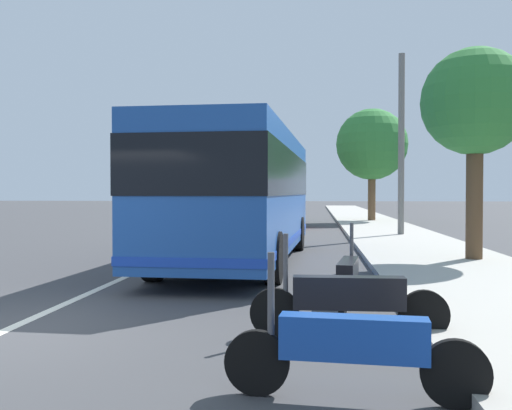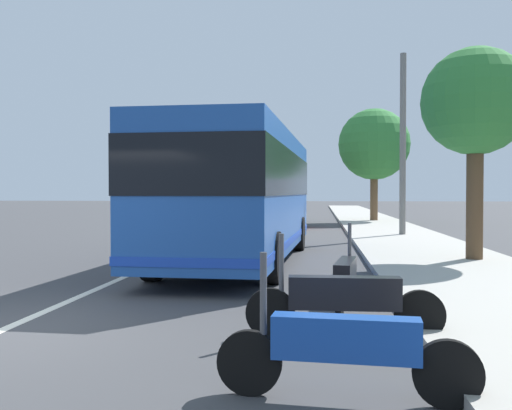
{
  "view_description": "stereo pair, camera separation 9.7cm",
  "coord_description": "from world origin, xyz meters",
  "px_view_note": "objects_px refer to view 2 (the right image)",
  "views": [
    {
      "loc": [
        -6.82,
        -3.88,
        1.74
      ],
      "look_at": [
        7.8,
        -2.37,
        1.42
      ],
      "focal_mm": 40.48,
      "sensor_mm": 36.0,
      "label": 1
    },
    {
      "loc": [
        -6.81,
        -3.97,
        1.74
      ],
      "look_at": [
        7.8,
        -2.37,
        1.42
      ],
      "focal_mm": 40.48,
      "sensor_mm": 36.0,
      "label": 2
    }
  ],
  "objects_px": {
    "motorcycle_angled": "(343,299)",
    "car_far_distant": "(280,210)",
    "car_side_street": "(283,214)",
    "coach_bus": "(241,190)",
    "motorcycle_far_end": "(344,347)",
    "roadside_tree_mid_block": "(475,104)",
    "utility_pole": "(403,146)",
    "roadside_tree_far_block": "(374,145)",
    "motorcycle_nearest_curb": "(346,276)"
  },
  "relations": [
    {
      "from": "motorcycle_angled",
      "to": "car_far_distant",
      "type": "distance_m",
      "value": 26.68
    },
    {
      "from": "car_side_street",
      "to": "coach_bus",
      "type": "bearing_deg",
      "value": 177.88
    },
    {
      "from": "motorcycle_far_end",
      "to": "roadside_tree_mid_block",
      "type": "xyz_separation_m",
      "value": [
        9.52,
        -3.5,
        3.4
      ]
    },
    {
      "from": "motorcycle_far_end",
      "to": "motorcycle_angled",
      "type": "relative_size",
      "value": 0.93
    },
    {
      "from": "utility_pole",
      "to": "coach_bus",
      "type": "bearing_deg",
      "value": 148.65
    },
    {
      "from": "motorcycle_angled",
      "to": "roadside_tree_far_block",
      "type": "bearing_deg",
      "value": -97.53
    },
    {
      "from": "coach_bus",
      "to": "motorcycle_nearest_curb",
      "type": "height_order",
      "value": "coach_bus"
    },
    {
      "from": "coach_bus",
      "to": "motorcycle_angled",
      "type": "relative_size",
      "value": 4.34
    },
    {
      "from": "car_far_distant",
      "to": "car_side_street",
      "type": "relative_size",
      "value": 0.99
    },
    {
      "from": "roadside_tree_mid_block",
      "to": "roadside_tree_far_block",
      "type": "height_order",
      "value": "roadside_tree_far_block"
    },
    {
      "from": "car_far_distant",
      "to": "roadside_tree_far_block",
      "type": "xyz_separation_m",
      "value": [
        0.38,
        -5.39,
        3.76
      ]
    },
    {
      "from": "car_far_distant",
      "to": "car_side_street",
      "type": "height_order",
      "value": "car_far_distant"
    },
    {
      "from": "coach_bus",
      "to": "motorcycle_nearest_curb",
      "type": "bearing_deg",
      "value": -153.9
    },
    {
      "from": "coach_bus",
      "to": "car_far_distant",
      "type": "distance_m",
      "value": 19.3
    },
    {
      "from": "motorcycle_nearest_curb",
      "to": "coach_bus",
      "type": "bearing_deg",
      "value": 31.4
    },
    {
      "from": "utility_pole",
      "to": "motorcycle_angled",
      "type": "bearing_deg",
      "value": 169.58
    },
    {
      "from": "roadside_tree_mid_block",
      "to": "coach_bus",
      "type": "bearing_deg",
      "value": 91.61
    },
    {
      "from": "roadside_tree_far_block",
      "to": "roadside_tree_mid_block",
      "type": "bearing_deg",
      "value": -178.32
    },
    {
      "from": "car_side_street",
      "to": "roadside_tree_far_block",
      "type": "distance_m",
      "value": 8.2
    },
    {
      "from": "coach_bus",
      "to": "roadside_tree_far_block",
      "type": "relative_size",
      "value": 1.56
    },
    {
      "from": "coach_bus",
      "to": "car_far_distant",
      "type": "relative_size",
      "value": 2.35
    },
    {
      "from": "motorcycle_far_end",
      "to": "utility_pole",
      "type": "bearing_deg",
      "value": -94.56
    },
    {
      "from": "car_side_street",
      "to": "roadside_tree_mid_block",
      "type": "height_order",
      "value": "roadside_tree_mid_block"
    },
    {
      "from": "motorcycle_far_end",
      "to": "utility_pole",
      "type": "relative_size",
      "value": 0.31
    },
    {
      "from": "motorcycle_nearest_curb",
      "to": "car_far_distant",
      "type": "bearing_deg",
      "value": 13.95
    },
    {
      "from": "car_far_distant",
      "to": "motorcycle_far_end",
      "type": "bearing_deg",
      "value": -178.98
    },
    {
      "from": "car_side_street",
      "to": "motorcycle_nearest_curb",
      "type": "bearing_deg",
      "value": -175.19
    },
    {
      "from": "motorcycle_nearest_curb",
      "to": "utility_pole",
      "type": "distance_m",
      "value": 14.29
    },
    {
      "from": "coach_bus",
      "to": "motorcycle_far_end",
      "type": "bearing_deg",
      "value": -164.67
    },
    {
      "from": "car_side_street",
      "to": "utility_pole",
      "type": "xyz_separation_m",
      "value": [
        -5.94,
        -4.94,
        2.82
      ]
    },
    {
      "from": "motorcycle_far_end",
      "to": "utility_pole",
      "type": "distance_m",
      "value": 18.23
    },
    {
      "from": "motorcycle_angled",
      "to": "car_side_street",
      "type": "height_order",
      "value": "car_side_street"
    },
    {
      "from": "motorcycle_nearest_curb",
      "to": "car_side_street",
      "type": "distance_m",
      "value": 19.74
    },
    {
      "from": "motorcycle_nearest_curb",
      "to": "roadside_tree_far_block",
      "type": "distance_m",
      "value": 25.45
    },
    {
      "from": "coach_bus",
      "to": "car_far_distant",
      "type": "xyz_separation_m",
      "value": [
        19.27,
        0.33,
        -1.07
      ]
    },
    {
      "from": "car_side_street",
      "to": "utility_pole",
      "type": "distance_m",
      "value": 8.23
    },
    {
      "from": "roadside_tree_mid_block",
      "to": "utility_pole",
      "type": "relative_size",
      "value": 0.74
    },
    {
      "from": "coach_bus",
      "to": "utility_pole",
      "type": "relative_size",
      "value": 1.45
    },
    {
      "from": "car_side_street",
      "to": "car_far_distant",
      "type": "bearing_deg",
      "value": 3.94
    },
    {
      "from": "coach_bus",
      "to": "motorcycle_far_end",
      "type": "distance_m",
      "value": 9.7
    },
    {
      "from": "car_side_street",
      "to": "roadside_tree_far_block",
      "type": "relative_size",
      "value": 0.67
    },
    {
      "from": "motorcycle_angled",
      "to": "roadside_tree_mid_block",
      "type": "relative_size",
      "value": 0.45
    },
    {
      "from": "motorcycle_far_end",
      "to": "motorcycle_nearest_curb",
      "type": "distance_m",
      "value": 4.05
    },
    {
      "from": "car_side_street",
      "to": "roadside_tree_mid_block",
      "type": "xyz_separation_m",
      "value": [
        -14.14,
        -5.49,
        3.16
      ]
    },
    {
      "from": "car_side_street",
      "to": "roadside_tree_far_block",
      "type": "bearing_deg",
      "value": -44.05
    },
    {
      "from": "motorcycle_nearest_curb",
      "to": "car_side_street",
      "type": "xyz_separation_m",
      "value": [
        19.62,
        2.18,
        0.24
      ]
    },
    {
      "from": "motorcycle_angled",
      "to": "car_side_street",
      "type": "relative_size",
      "value": 0.53
    },
    {
      "from": "motorcycle_nearest_curb",
      "to": "car_far_distant",
      "type": "relative_size",
      "value": 0.52
    },
    {
      "from": "motorcycle_far_end",
      "to": "utility_pole",
      "type": "xyz_separation_m",
      "value": [
        17.72,
        -2.96,
        3.06
      ]
    },
    {
      "from": "roadside_tree_far_block",
      "to": "motorcycle_far_end",
      "type": "bearing_deg",
      "value": 174.24
    }
  ]
}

